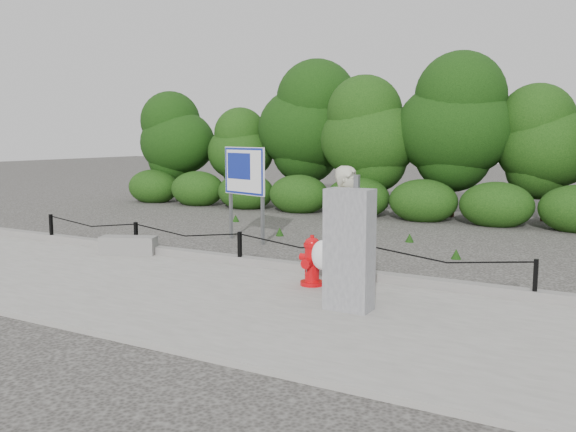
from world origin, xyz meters
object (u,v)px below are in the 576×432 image
at_px(fire_hydrant, 312,261).
at_px(advertising_sign, 245,175).
at_px(concrete_block, 129,245).
at_px(utility_cabinet, 349,250).
at_px(pedestrian, 347,231).

bearing_deg(fire_hydrant, advertising_sign, 138.31).
bearing_deg(concrete_block, fire_hydrant, -6.42).
bearing_deg(utility_cabinet, concrete_block, 165.30).
height_order(fire_hydrant, pedestrian, pedestrian).
xyz_separation_m(pedestrian, advertising_sign, (-3.98, 3.30, 0.52)).
relative_size(concrete_block, advertising_sign, 0.51).
relative_size(fire_hydrant, advertising_sign, 0.37).
bearing_deg(pedestrian, fire_hydrant, 90.74).
bearing_deg(pedestrian, concrete_block, 93.94).
bearing_deg(pedestrian, advertising_sign, 61.16).
distance_m(fire_hydrant, advertising_sign, 4.74).
height_order(utility_cabinet, advertising_sign, advertising_sign).
distance_m(pedestrian, utility_cabinet, 0.93).
xyz_separation_m(concrete_block, utility_cabinet, (5.35, -1.42, 0.64)).
height_order(fire_hydrant, concrete_block, fire_hydrant).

